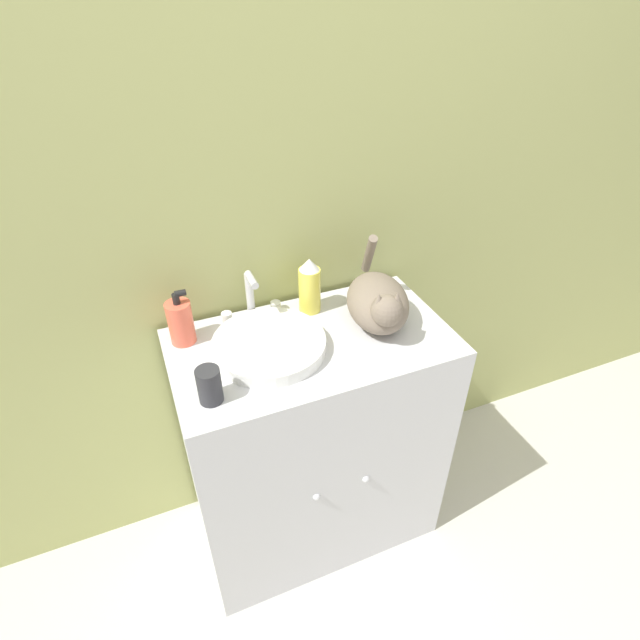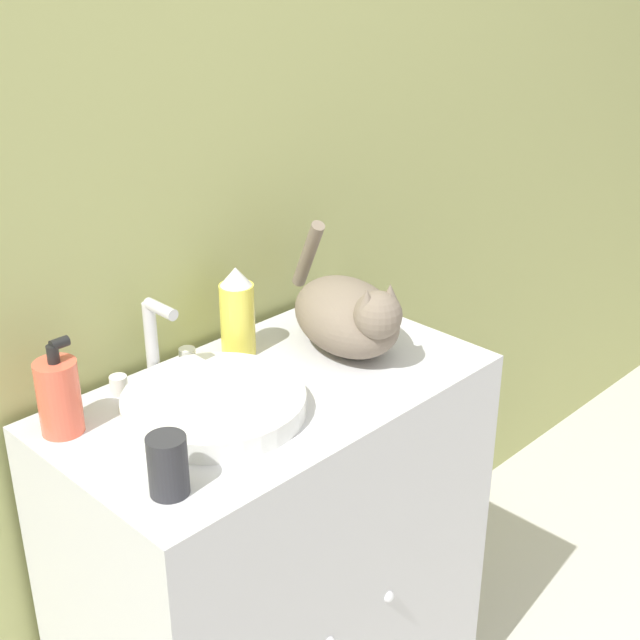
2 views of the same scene
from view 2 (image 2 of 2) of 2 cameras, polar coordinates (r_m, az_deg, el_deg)
wall_back at (r=1.68m, az=-9.80°, el=10.04°), size 6.00×0.05×2.50m
vanity_cabinet at (r=1.88m, az=-2.80°, el=-16.16°), size 0.81×0.47×0.88m
sink_basin at (r=1.55m, az=-6.79°, el=-5.34°), size 0.32×0.32×0.04m
faucet at (r=1.64m, az=-10.58°, el=-1.70°), size 0.19×0.09×0.16m
cat at (r=1.72m, az=1.86°, el=0.35°), size 0.25×0.37×0.23m
soap_bottle at (r=1.52m, az=-16.37°, el=-4.68°), size 0.07×0.07×0.17m
spray_bottle at (r=1.71m, az=-5.32°, el=0.49°), size 0.07×0.07×0.18m
cup at (r=1.35m, az=-9.71°, el=-9.16°), size 0.06×0.06×0.10m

